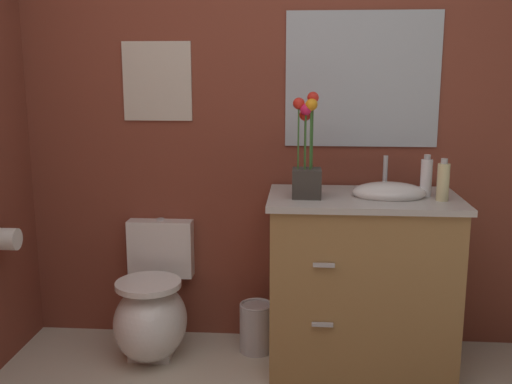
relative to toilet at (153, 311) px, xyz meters
name	(u,v)px	position (x,y,z in m)	size (l,w,h in m)	color
wall_back	(320,117)	(0.87, 0.30, 1.01)	(4.39, 0.05, 2.50)	brown
toilet	(153,311)	(0.00, 0.00, 0.00)	(0.38, 0.59, 0.69)	white
vanity_cabinet	(361,280)	(1.09, -0.03, 0.21)	(0.94, 0.56, 1.07)	#9E7242
flower_vase	(307,161)	(0.81, -0.07, 0.82)	(0.14, 0.14, 0.51)	#38332D
soap_bottle	(426,177)	(1.39, 0.00, 0.74)	(0.06, 0.06, 0.21)	white
lotion_bottle	(443,181)	(1.45, -0.10, 0.74)	(0.06, 0.06, 0.20)	beige
trash_bin	(256,327)	(0.55, 0.07, -0.11)	(0.18, 0.18, 0.27)	#B7B7BC
wall_poster	(157,81)	(0.00, 0.27, 1.20)	(0.37, 0.01, 0.42)	beige
wall_mirror	(362,80)	(1.09, 0.27, 1.21)	(0.80, 0.01, 0.70)	#B2BCC6
toilet_paper_roll	(7,239)	(-0.67, -0.20, 0.44)	(0.11, 0.11, 0.11)	white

